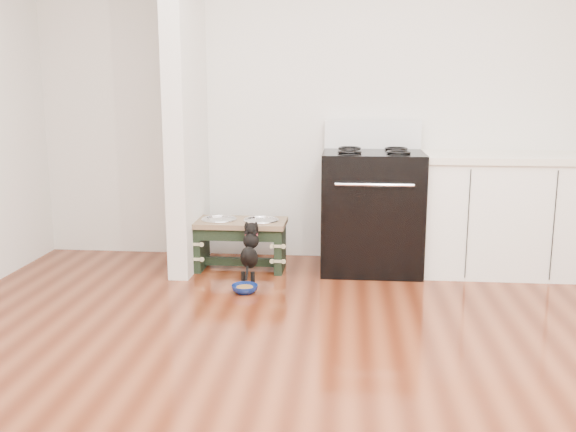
# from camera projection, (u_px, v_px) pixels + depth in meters

# --- Properties ---
(ground) EXTENTS (5.00, 5.00, 0.00)m
(ground) POSITION_uv_depth(u_px,v_px,m) (330.00, 397.00, 2.97)
(ground) COLOR #4C1D0D
(ground) RESTS_ON ground
(room_shell) EXTENTS (5.00, 5.00, 5.00)m
(room_shell) POSITION_uv_depth(u_px,v_px,m) (335.00, 34.00, 2.64)
(room_shell) COLOR silver
(room_shell) RESTS_ON ground
(partition_wall) EXTENTS (0.15, 0.80, 2.70)m
(partition_wall) POSITION_uv_depth(u_px,v_px,m) (186.00, 94.00, 4.85)
(partition_wall) COLOR silver
(partition_wall) RESTS_ON ground
(oven_range) EXTENTS (0.76, 0.69, 1.14)m
(oven_range) POSITION_uv_depth(u_px,v_px,m) (372.00, 209.00, 4.95)
(oven_range) COLOR black
(oven_range) RESTS_ON ground
(cabinet_run) EXTENTS (1.24, 0.64, 0.91)m
(cabinet_run) POSITION_uv_depth(u_px,v_px,m) (501.00, 214.00, 4.89)
(cabinet_run) COLOR white
(cabinet_run) RESTS_ON ground
(dog_feeder) EXTENTS (0.71, 0.38, 0.41)m
(dog_feeder) POSITION_uv_depth(u_px,v_px,m) (240.00, 235.00, 4.98)
(dog_feeder) COLOR black
(dog_feeder) RESTS_ON ground
(puppy) EXTENTS (0.12, 0.37, 0.43)m
(puppy) POSITION_uv_depth(u_px,v_px,m) (250.00, 251.00, 4.65)
(puppy) COLOR black
(puppy) RESTS_ON ground
(floor_bowl) EXTENTS (0.21, 0.21, 0.06)m
(floor_bowl) POSITION_uv_depth(u_px,v_px,m) (245.00, 289.00, 4.45)
(floor_bowl) COLOR navy
(floor_bowl) RESTS_ON ground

